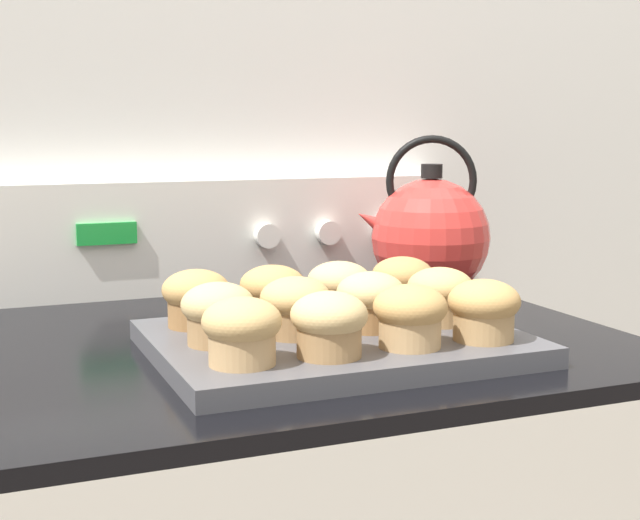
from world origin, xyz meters
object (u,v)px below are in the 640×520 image
at_px(muffin_r0_c0, 242,330).
at_px(muffin_r1_c2, 371,300).
at_px(muffin_r1_c0, 218,312).
at_px(muffin_r0_c2, 410,315).
at_px(muffin_r2_c1, 273,292).
at_px(muffin_pan, 335,343).
at_px(muffin_r2_c3, 403,282).
at_px(muffin_r2_c2, 339,287).
at_px(muffin_r1_c1, 295,306).
at_px(muffin_r0_c1, 329,323).
at_px(tea_kettle, 430,235).
at_px(muffin_r2_c0, 196,297).
at_px(muffin_r0_c3, 484,309).
at_px(muffin_r1_c3, 440,295).

distance_m(muffin_r0_c0, muffin_r1_c2, 0.19).
bearing_deg(muffin_r1_c0, muffin_r0_c2, -26.09).
xyz_separation_m(muffin_r0_c2, muffin_r2_c1, (-0.09, 0.17, 0.00)).
xyz_separation_m(muffin_pan, muffin_r2_c3, (0.13, 0.09, 0.04)).
relative_size(muffin_r0_c0, muffin_r2_c2, 1.00).
bearing_deg(muffin_r2_c3, muffin_pan, -145.49).
bearing_deg(muffin_r0_c0, muffin_r1_c1, 45.08).
relative_size(muffin_r1_c1, muffin_r2_c2, 1.00).
xyz_separation_m(muffin_r1_c1, muffin_r2_c3, (0.17, 0.09, 0.00)).
distance_m(muffin_r1_c1, muffin_r2_c1, 0.08).
xyz_separation_m(muffin_r1_c1, muffin_r2_c2, (0.09, 0.08, 0.00)).
relative_size(muffin_r0_c0, muffin_r0_c2, 1.00).
xyz_separation_m(muffin_r0_c1, tea_kettle, (0.30, 0.34, 0.03)).
bearing_deg(muffin_r0_c0, muffin_r0_c1, -2.97).
relative_size(muffin_r1_c0, muffin_r1_c1, 1.00).
distance_m(muffin_r1_c1, muffin_r2_c0, 0.12).
height_order(muffin_r0_c0, muffin_r1_c1, same).
xyz_separation_m(muffin_r0_c3, muffin_r1_c2, (-0.09, 0.09, 0.00)).
bearing_deg(muffin_r0_c0, muffin_r2_c0, 89.65).
distance_m(muffin_r0_c2, muffin_r1_c0, 0.20).
bearing_deg(muffin_r0_c0, tea_kettle, 40.72).
distance_m(muffin_r2_c0, muffin_r2_c2, 0.17).
bearing_deg(muffin_r2_c0, muffin_r0_c0, -90.35).
relative_size(muffin_r0_c0, muffin_r2_c0, 1.00).
relative_size(muffin_r1_c3, muffin_r2_c0, 1.00).
height_order(muffin_r0_c1, muffin_r1_c0, same).
height_order(muffin_r0_c3, muffin_r1_c1, same).
distance_m(muffin_r0_c2, muffin_r2_c1, 0.19).
distance_m(muffin_r2_c1, tea_kettle, 0.34).
relative_size(muffin_pan, muffin_r2_c3, 5.11).
distance_m(muffin_r2_c1, muffin_r2_c2, 0.08).
relative_size(muffin_r1_c2, tea_kettle, 0.33).
bearing_deg(muffin_r2_c2, muffin_r0_c0, -135.74).
bearing_deg(muffin_r1_c3, muffin_r1_c2, 178.40).
xyz_separation_m(muffin_r1_c3, muffin_r2_c1, (-0.17, 0.09, 0.00)).
height_order(muffin_r0_c3, muffin_r2_c3, same).
height_order(muffin_r2_c2, muffin_r2_c3, same).
bearing_deg(muffin_r1_c2, muffin_r1_c1, 178.94).
height_order(muffin_r0_c3, muffin_r2_c1, same).
xyz_separation_m(muffin_r0_c2, muffin_r2_c0, (-0.18, 0.17, 0.00)).
bearing_deg(muffin_r1_c2, muffin_r2_c1, 134.28).
height_order(muffin_pan, muffin_r2_c0, muffin_r2_c0).
xyz_separation_m(muffin_pan, muffin_r1_c0, (-0.13, 0.00, 0.04)).
relative_size(muffin_r0_c2, muffin_r2_c3, 1.00).
bearing_deg(muffin_r2_c3, muffin_r2_c2, -177.31).
xyz_separation_m(muffin_pan, muffin_r1_c2, (0.04, 0.00, 0.04)).
relative_size(muffin_r0_c1, muffin_r1_c2, 1.00).
distance_m(muffin_r0_c1, muffin_r1_c2, 0.12).
height_order(muffin_r0_c0, muffin_r1_c3, same).
xyz_separation_m(muffin_pan, muffin_r1_c3, (0.13, -0.00, 0.04)).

